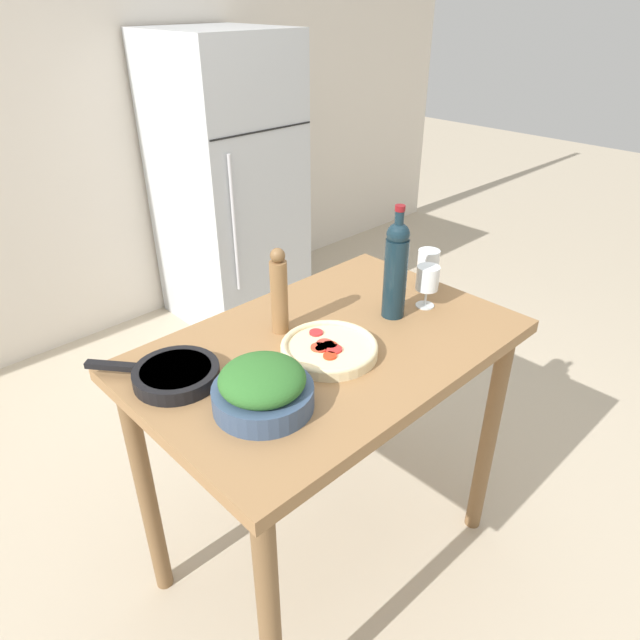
{
  "coord_description": "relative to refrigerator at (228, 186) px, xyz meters",
  "views": [
    {
      "loc": [
        -0.98,
        -0.98,
        1.77
      ],
      "look_at": [
        0.0,
        0.04,
        0.96
      ],
      "focal_mm": 32.0,
      "sensor_mm": 36.0,
      "label": 1
    }
  ],
  "objects": [
    {
      "name": "salad_bowl",
      "position": [
        -1.18,
        -1.79,
        0.15
      ],
      "size": [
        0.25,
        0.25,
        0.12
      ],
      "color": "#384C6B",
      "rests_on": "prep_counter"
    },
    {
      "name": "refrigerator",
      "position": [
        0.0,
        0.0,
        0.0
      ],
      "size": [
        0.65,
        0.72,
        1.62
      ],
      "color": "#B7BCC1",
      "rests_on": "ground_plane"
    },
    {
      "name": "wine_bottle",
      "position": [
        -0.61,
        -1.71,
        0.25
      ],
      "size": [
        0.07,
        0.07,
        0.35
      ],
      "color": "#142833",
      "rests_on": "prep_counter"
    },
    {
      "name": "ground_plane",
      "position": [
        -0.87,
        -1.69,
        -0.81
      ],
      "size": [
        14.0,
        14.0,
        0.0
      ],
      "primitive_type": "plane",
      "color": "#BCAD93"
    },
    {
      "name": "pepper_mill",
      "position": [
        -0.92,
        -1.54,
        0.22
      ],
      "size": [
        0.05,
        0.05,
        0.26
      ],
      "color": "olive",
      "rests_on": "prep_counter"
    },
    {
      "name": "wine_glass_far",
      "position": [
        -0.39,
        -1.67,
        0.19
      ],
      "size": [
        0.07,
        0.07,
        0.14
      ],
      "color": "silver",
      "rests_on": "prep_counter"
    },
    {
      "name": "prep_counter",
      "position": [
        -0.87,
        -1.69,
        -0.04
      ],
      "size": [
        1.1,
        0.72,
        0.9
      ],
      "color": "olive",
      "rests_on": "ground_plane"
    },
    {
      "name": "homemade_pizza",
      "position": [
        -0.91,
        -1.73,
        0.11
      ],
      "size": [
        0.27,
        0.27,
        0.04
      ],
      "color": "beige",
      "rests_on": "prep_counter"
    },
    {
      "name": "wine_glass_near",
      "position": [
        -0.49,
        -1.75,
        0.18
      ],
      "size": [
        0.07,
        0.07,
        0.14
      ],
      "color": "silver",
      "rests_on": "prep_counter"
    },
    {
      "name": "cast_iron_skillet",
      "position": [
        -1.28,
        -1.55,
        0.11
      ],
      "size": [
        0.27,
        0.31,
        0.04
      ],
      "color": "black",
      "rests_on": "prep_counter"
    },
    {
      "name": "wall_back",
      "position": [
        -0.87,
        0.39,
        0.49
      ],
      "size": [
        6.4,
        0.06,
        2.6
      ],
      "color": "silver",
      "rests_on": "ground_plane"
    }
  ]
}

